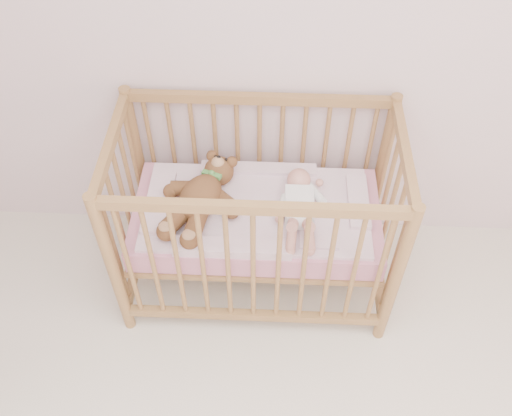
# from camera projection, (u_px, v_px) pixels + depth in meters

# --- Properties ---
(wall_back) EXTENTS (4.00, 0.02, 2.70)m
(wall_back) POSITION_uv_depth(u_px,v_px,m) (305.00, 20.00, 2.47)
(wall_back) COLOR beige
(wall_back) RESTS_ON floor
(crib) EXTENTS (1.36, 0.76, 1.00)m
(crib) POSITION_uv_depth(u_px,v_px,m) (256.00, 216.00, 2.85)
(crib) COLOR #9E7A43
(crib) RESTS_ON floor
(mattress) EXTENTS (1.22, 0.62, 0.13)m
(mattress) POSITION_uv_depth(u_px,v_px,m) (256.00, 218.00, 2.86)
(mattress) COLOR pink
(mattress) RESTS_ON crib
(blanket) EXTENTS (1.10, 0.58, 0.06)m
(blanket) POSITION_uv_depth(u_px,v_px,m) (256.00, 208.00, 2.80)
(blanket) COLOR #D190A9
(blanket) RESTS_ON mattress
(baby) EXTENTS (0.26, 0.53, 0.13)m
(baby) POSITION_uv_depth(u_px,v_px,m) (300.00, 203.00, 2.73)
(baby) COLOR white
(baby) RESTS_ON blanket
(teddy_bear) EXTENTS (0.60, 0.71, 0.17)m
(teddy_bear) POSITION_uv_depth(u_px,v_px,m) (200.00, 198.00, 2.73)
(teddy_bear) COLOR brown
(teddy_bear) RESTS_ON blanket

